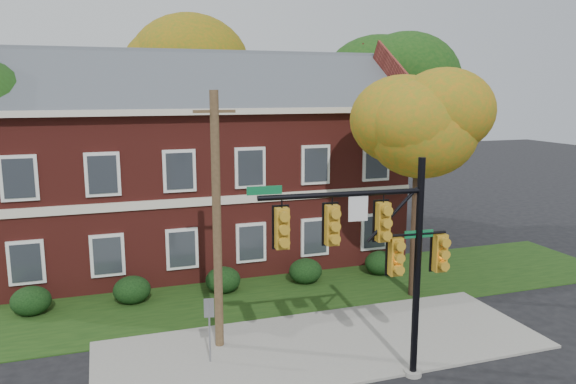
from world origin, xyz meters
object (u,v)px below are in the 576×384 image
object	(u,v)px
tree_right_rear	(403,87)
hedge_left	(132,290)
utility_pole	(217,222)
hedge_far_right	(381,263)
traffic_signal	(380,247)
hedge_right	(305,271)
apartment_building	(197,154)
tree_far_rear	(196,75)
hedge_far_left	(31,301)
hedge_center	(223,280)
sign_post	(209,320)
tree_near_right	(427,125)

from	to	relation	value
tree_right_rear	hedge_left	bearing A→B (deg)	-157.58
hedge_left	utility_pole	world-z (taller)	utility_pole
hedge_far_right	hedge_left	bearing A→B (deg)	180.00
hedge_left	traffic_signal	distance (m)	10.68
hedge_right	apartment_building	bearing A→B (deg)	123.67
tree_far_rear	tree_right_rear	bearing A→B (deg)	-35.00
tree_right_rear	traffic_signal	world-z (taller)	tree_right_rear
hedge_far_left	hedge_far_right	world-z (taller)	same
hedge_center	tree_far_rear	distance (m)	15.57
hedge_center	sign_post	xyz separation A→B (m)	(-1.62, -5.70, 0.85)
hedge_far_left	tree_far_rear	xyz separation A→B (m)	(8.34, 13.09, 8.32)
traffic_signal	sign_post	bearing A→B (deg)	153.97
tree_near_right	traffic_signal	size ratio (longest dim) A/B	1.38
hedge_far_right	tree_far_rear	distance (m)	16.51
hedge_far_right	tree_near_right	world-z (taller)	tree_near_right
utility_pole	sign_post	distance (m)	2.89
apartment_building	utility_pole	size ratio (longest dim) A/B	2.36
hedge_center	utility_pole	distance (m)	5.98
tree_right_rear	tree_far_rear	bearing A→B (deg)	145.00
hedge_left	sign_post	distance (m)	6.06
hedge_right	tree_near_right	world-z (taller)	tree_near_right
hedge_right	tree_far_rear	bearing A→B (deg)	99.36
tree_near_right	tree_far_rear	size ratio (longest dim) A/B	0.74
hedge_center	hedge_far_right	size ratio (longest dim) A/B	1.00
traffic_signal	hedge_left	bearing A→B (deg)	130.78
hedge_far_left	utility_pole	bearing A→B (deg)	-38.67
tree_near_right	sign_post	world-z (taller)	tree_near_right
tree_right_rear	sign_post	world-z (taller)	tree_right_rear
hedge_far_left	hedge_center	world-z (taller)	same
apartment_building	hedge_left	bearing A→B (deg)	-123.67
tree_far_rear	traffic_signal	xyz separation A→B (m)	(1.24, -21.22, -4.99)
hedge_far_right	utility_pole	bearing A→B (deg)	-149.96
tree_far_rear	traffic_signal	distance (m)	21.83
apartment_building	hedge_far_left	size ratio (longest dim) A/B	13.43
apartment_building	hedge_center	size ratio (longest dim) A/B	13.43
hedge_left	sign_post	xyz separation A→B (m)	(1.88, -5.70, 0.85)
tree_right_rear	hedge_center	bearing A→B (deg)	-151.63
utility_pole	tree_right_rear	bearing A→B (deg)	44.81
hedge_left	tree_right_rear	bearing A→B (deg)	22.42
traffic_signal	tree_right_rear	bearing A→B (deg)	62.43
tree_far_rear	hedge_center	bearing A→B (deg)	-95.85
apartment_building	traffic_signal	size ratio (longest dim) A/B	3.02
hedge_center	traffic_signal	xyz separation A→B (m)	(2.58, -8.12, 3.33)
tree_right_rear	hedge_right	bearing A→B (deg)	-141.98
hedge_far_right	hedge_center	bearing A→B (deg)	180.00
sign_post	hedge_left	bearing A→B (deg)	119.70
hedge_far_left	hedge_center	xyz separation A→B (m)	(7.00, 0.00, 0.00)
tree_right_rear	utility_pole	xyz separation A→B (m)	(-12.44, -10.81, -4.08)
hedge_far_left	traffic_signal	world-z (taller)	traffic_signal
apartment_building	hedge_far_right	bearing A→B (deg)	-36.89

